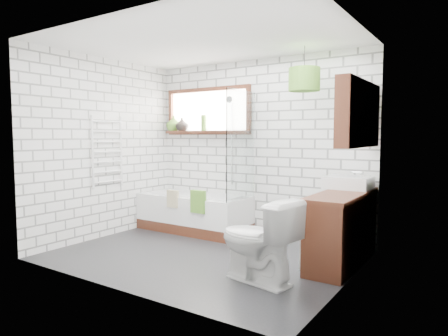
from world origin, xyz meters
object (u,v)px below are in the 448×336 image
Objects in this scene: basin at (348,182)px; toilet at (257,240)px; vanity at (342,229)px; pendant at (304,79)px; bathtub at (194,213)px.

toilet is (-0.46, -1.40, -0.45)m from basin.
vanity is 2.69× the size of basin.
pendant is (-0.05, 1.25, 1.68)m from toilet.
bathtub is at bearing -116.34° from toilet.
basin is 0.62× the size of toilet.
bathtub is 3.24× the size of basin.
basin reaches higher than bathtub.
vanity is 3.67× the size of pendant.
toilet is (1.81, -1.33, 0.14)m from bathtub.
toilet is 2.10m from pendant.
toilet is at bearing -36.40° from bathtub.
basin is at bearing 16.44° from pendant.
pendant is (-0.52, -0.15, 1.23)m from basin.
pendant reaches higher than vanity.
vanity is at bearing -81.60° from basin.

